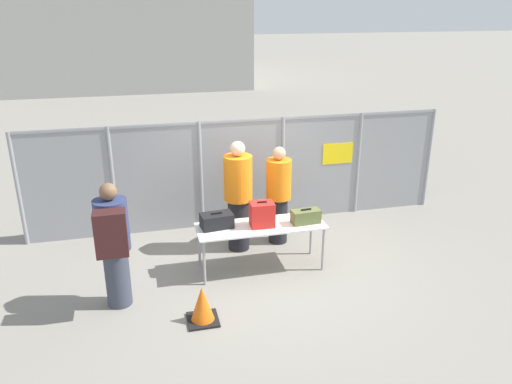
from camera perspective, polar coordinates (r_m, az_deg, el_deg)
name	(u,v)px	position (r m, az deg, el deg)	size (l,w,h in m)	color
ground_plane	(266,266)	(7.95, 1.19, -8.49)	(120.00, 120.00, 0.00)	gray
fence_section	(243,170)	(9.10, -1.50, 2.52)	(7.68, 0.07, 1.98)	gray
inspection_table	(261,229)	(7.59, 0.56, -4.22)	(1.95, 0.67, 0.74)	silver
suitcase_black	(217,221)	(7.48, -4.51, -3.28)	(0.50, 0.33, 0.24)	black
suitcase_red	(262,214)	(7.47, 0.69, -2.57)	(0.36, 0.28, 0.40)	red
suitcase_olive	(306,216)	(7.64, 5.72, -2.80)	(0.45, 0.23, 0.23)	#566033
traveler_hooded	(113,242)	(6.79, -15.98, -5.53)	(0.44, 0.68, 1.77)	#383D4C
security_worker_near	(238,195)	(8.12, -2.05, -0.34)	(0.46, 0.46, 1.87)	black
security_worker_far	(278,194)	(8.40, 2.58, -0.23)	(0.42, 0.42, 1.70)	black
utility_trailer	(246,166)	(11.34, -1.16, 2.98)	(3.56, 2.05, 0.74)	#B2B2B7
distant_hangar	(127,22)	(28.88, -14.50, 18.25)	(11.18, 11.35, 5.81)	#999993
traffic_cone	(202,306)	(6.64, -6.16, -12.77)	(0.40, 0.40, 0.50)	black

